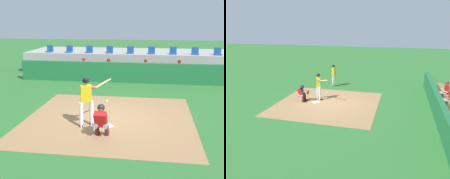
{
  "view_description": "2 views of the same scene",
  "coord_description": "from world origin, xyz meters",
  "views": [
    {
      "loc": [
        1.64,
        -10.48,
        3.84
      ],
      "look_at": [
        0.0,
        0.7,
        1.0
      ],
      "focal_mm": 46.39,
      "sensor_mm": 36.0,
      "label": 1
    },
    {
      "loc": [
        13.41,
        4.4,
        4.93
      ],
      "look_at": [
        0.0,
        0.7,
        1.0
      ],
      "focal_mm": 36.95,
      "sensor_mm": 36.0,
      "label": 2
    }
  ],
  "objects": [
    {
      "name": "on_deck_batter",
      "position": [
        -4.35,
        -0.89,
        1.02
      ],
      "size": [
        0.58,
        0.23,
        1.79
      ],
      "color": "silver",
      "rests_on": "ground"
    },
    {
      "name": "catcher_crouched",
      "position": [
        -0.01,
        -1.72,
        0.61
      ],
      "size": [
        0.48,
        2.02,
        1.13
      ],
      "color": "gray",
      "rests_on": "ground"
    },
    {
      "name": "ground_plane",
      "position": [
        0.0,
        0.0,
        0.0
      ],
      "size": [
        80.0,
        80.0,
        0.0
      ],
      "primitive_type": "plane",
      "color": "#2D6B2D"
    },
    {
      "name": "home_plate",
      "position": [
        0.0,
        -0.8,
        0.02
      ],
      "size": [
        0.62,
        0.62,
        0.02
      ],
      "primitive_type": "cube",
      "rotation": [
        0.0,
        0.0,
        0.79
      ],
      "color": "white",
      "rests_on": "dirt_infield"
    },
    {
      "name": "dugout_player_0",
      "position": [
        -2.81,
        7.34,
        0.67
      ],
      "size": [
        0.49,
        0.7,
        1.3
      ],
      "color": "#939399",
      "rests_on": "ground"
    },
    {
      "name": "dugout_player_1",
      "position": [
        -1.2,
        7.34,
        0.67
      ],
      "size": [
        0.49,
        0.7,
        1.3
      ],
      "color": "#939399",
      "rests_on": "ground"
    },
    {
      "name": "batter_at_plate",
      "position": [
        -0.68,
        -0.84,
        1.04
      ],
      "size": [
        1.0,
        1.14,
        1.8
      ],
      "color": "silver",
      "rests_on": "ground"
    },
    {
      "name": "dugout_wall",
      "position": [
        0.0,
        6.5,
        0.6
      ],
      "size": [
        13.0,
        0.3,
        1.2
      ],
      "primitive_type": "cube",
      "color": "#1E6638",
      "rests_on": "ground"
    },
    {
      "name": "dirt_infield",
      "position": [
        0.0,
        0.0,
        0.01
      ],
      "size": [
        6.4,
        6.4,
        0.01
      ],
      "primitive_type": "cube",
      "color": "#9E754C",
      "rests_on": "ground"
    }
  ]
}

